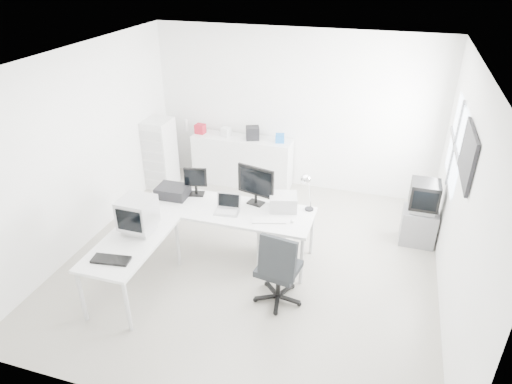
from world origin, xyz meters
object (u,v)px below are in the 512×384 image
(crt_monitor, at_px, (138,216))
(sideboard, at_px, (242,161))
(laptop, at_px, (227,206))
(office_chair, at_px, (279,265))
(side_desk, at_px, (133,266))
(inkjet_printer, at_px, (173,191))
(crt_tv, at_px, (424,197))
(main_desk, at_px, (227,231))
(lcd_monitor_small, at_px, (196,182))
(lcd_monitor_large, at_px, (256,185))
(laser_printer, at_px, (283,202))
(tv_cabinet, at_px, (418,226))
(filing_cabinet, at_px, (160,153))
(drawer_pedestal, at_px, (276,242))

(crt_monitor, height_order, sideboard, crt_monitor)
(laptop, distance_m, office_chair, 1.15)
(side_desk, relative_size, inkjet_printer, 3.19)
(crt_tv, bearing_deg, main_desk, -157.09)
(office_chair, bearing_deg, inkjet_printer, 163.67)
(lcd_monitor_small, relative_size, office_chair, 0.38)
(lcd_monitor_large, relative_size, laser_printer, 1.55)
(laptop, bearing_deg, main_desk, 110.73)
(tv_cabinet, relative_size, filing_cabinet, 0.43)
(lcd_monitor_small, distance_m, filing_cabinet, 1.98)
(lcd_monitor_small, xyz_separation_m, laptop, (0.60, -0.35, -0.10))
(filing_cabinet, bearing_deg, lcd_monitor_large, -32.50)
(office_chair, bearing_deg, sideboard, 125.17)
(inkjet_printer, xyz_separation_m, sideboard, (0.35, 2.07, -0.38))
(main_desk, height_order, inkjet_printer, inkjet_printer)
(drawer_pedestal, xyz_separation_m, sideboard, (-1.20, 2.12, 0.15))
(side_desk, bearing_deg, lcd_monitor_large, 48.37)
(inkjet_printer, bearing_deg, lcd_monitor_small, 25.50)
(laptop, xyz_separation_m, laser_printer, (0.70, 0.32, -0.00))
(laptop, bearing_deg, lcd_monitor_small, 143.91)
(lcd_monitor_large, distance_m, laptop, 0.50)
(lcd_monitor_small, bearing_deg, tv_cabinet, 2.23)
(inkjet_printer, bearing_deg, side_desk, -91.07)
(lcd_monitor_small, relative_size, laser_printer, 1.11)
(inkjet_printer, distance_m, crt_tv, 3.60)
(main_desk, distance_m, tv_cabinet, 2.84)
(lcd_monitor_small, relative_size, lcd_monitor_large, 0.71)
(side_desk, distance_m, lcd_monitor_small, 1.50)
(filing_cabinet, bearing_deg, tv_cabinet, -7.27)
(sideboard, bearing_deg, drawer_pedestal, -60.50)
(laser_printer, distance_m, crt_monitor, 1.93)
(main_desk, xyz_separation_m, filing_cabinet, (-1.89, 1.68, 0.26))
(laser_printer, bearing_deg, office_chair, -93.87)
(lcd_monitor_small, distance_m, sideboard, 1.99)
(main_desk, distance_m, side_desk, 1.39)
(sideboard, xyz_separation_m, filing_cabinet, (-1.39, -0.49, 0.18))
(laptop, height_order, sideboard, laptop)
(inkjet_printer, relative_size, office_chair, 0.41)
(main_desk, bearing_deg, crt_monitor, -135.00)
(office_chair, xyz_separation_m, crt_tv, (1.66, 1.84, 0.23))
(crt_tv, bearing_deg, drawer_pedestal, -151.12)
(lcd_monitor_small, bearing_deg, drawer_pedestal, -21.98)
(inkjet_printer, relative_size, sideboard, 0.24)
(main_desk, bearing_deg, inkjet_printer, 173.29)
(office_chair, height_order, crt_tv, office_chair)
(tv_cabinet, height_order, filing_cabinet, filing_cabinet)
(inkjet_printer, height_order, office_chair, office_chair)
(laptop, height_order, laser_printer, same)
(crt_monitor, bearing_deg, main_desk, 45.69)
(main_desk, distance_m, drawer_pedestal, 0.71)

